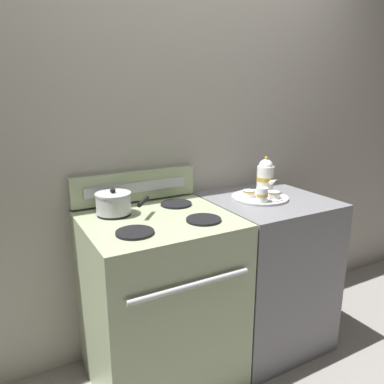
{
  "coord_description": "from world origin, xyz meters",
  "views": [
    {
      "loc": [
        -1.03,
        -1.62,
        1.54
      ],
      "look_at": [
        -0.09,
        0.09,
        1.01
      ],
      "focal_mm": 35.0,
      "sensor_mm": 36.0,
      "label": 1
    }
  ],
  "objects": [
    {
      "name": "ground_plane",
      "position": [
        0.0,
        0.0,
        0.0
      ],
      "size": [
        6.0,
        6.0,
        0.0
      ],
      "primitive_type": "plane",
      "color": "gray"
    },
    {
      "name": "wall_back",
      "position": [
        0.0,
        0.35,
        1.1
      ],
      "size": [
        6.0,
        0.05,
        2.2
      ],
      "color": "#9E998E",
      "rests_on": "ground"
    },
    {
      "name": "stove",
      "position": [
        -0.33,
        -0.0,
        0.47
      ],
      "size": [
        0.73,
        0.69,
        0.94
      ],
      "color": "#9EAD84",
      "rests_on": "ground"
    },
    {
      "name": "control_panel",
      "position": [
        -0.33,
        0.31,
        1.02
      ],
      "size": [
        0.72,
        0.05,
        0.16
      ],
      "color": "#9EAD84",
      "rests_on": "stove"
    },
    {
      "name": "side_counter",
      "position": [
        0.37,
        0.0,
        0.46
      ],
      "size": [
        0.65,
        0.66,
        0.93
      ],
      "color": "slate",
      "rests_on": "ground"
    },
    {
      "name": "saucepan",
      "position": [
        -0.51,
        0.15,
        0.99
      ],
      "size": [
        0.26,
        0.25,
        0.13
      ],
      "color": "#B7B7BC",
      "rests_on": "stove"
    },
    {
      "name": "serving_tray",
      "position": [
        0.33,
        0.02,
        0.93
      ],
      "size": [
        0.33,
        0.33,
        0.01
      ],
      "color": "#B2B2B7",
      "rests_on": "side_counter"
    },
    {
      "name": "teapot",
      "position": [
        0.39,
        0.06,
        1.05
      ],
      "size": [
        0.1,
        0.16,
        0.23
      ],
      "color": "white",
      "rests_on": "serving_tray"
    },
    {
      "name": "teacup_left",
      "position": [
        0.25,
        0.03,
        0.96
      ],
      "size": [
        0.11,
        0.11,
        0.05
      ],
      "color": "white",
      "rests_on": "serving_tray"
    },
    {
      "name": "teacup_right",
      "position": [
        0.36,
        -0.06,
        0.96
      ],
      "size": [
        0.11,
        0.11,
        0.05
      ],
      "color": "white",
      "rests_on": "serving_tray"
    },
    {
      "name": "creamer_jug",
      "position": [
        0.26,
        -0.07,
        0.98
      ],
      "size": [
        0.06,
        0.06,
        0.08
      ],
      "color": "white",
      "rests_on": "serving_tray"
    }
  ]
}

